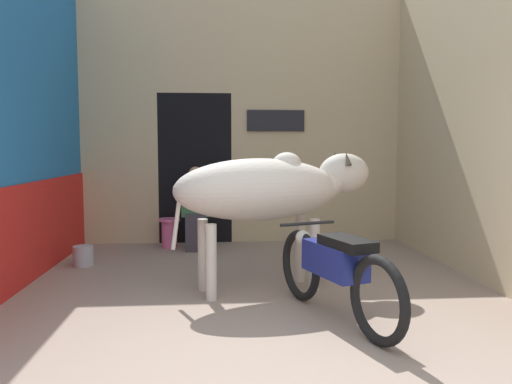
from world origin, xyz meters
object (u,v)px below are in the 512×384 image
motorcycle_near (334,268)px  plastic_stool (169,232)px  shopkeeper_seated (196,207)px  bucket (83,256)px  cow (270,189)px

motorcycle_near → plastic_stool: (-1.76, 3.33, -0.22)m
shopkeeper_seated → plastic_stool: bearing=154.7°
shopkeeper_seated → bucket: shopkeeper_seated is taller
shopkeeper_seated → motorcycle_near: bearing=-66.7°
bucket → cow: bearing=-28.3°
motorcycle_near → plastic_stool: bearing=117.8°
plastic_stool → motorcycle_near: bearing=-62.2°
cow → plastic_stool: size_ratio=5.08×
shopkeeper_seated → bucket: size_ratio=4.78×
cow → shopkeeper_seated: cow is taller
motorcycle_near → plastic_stool: motorcycle_near is taller
motorcycle_near → plastic_stool: 3.78m
cow → motorcycle_near: bearing=-64.9°
cow → shopkeeper_seated: bearing=112.4°
cow → bucket: cow is taller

